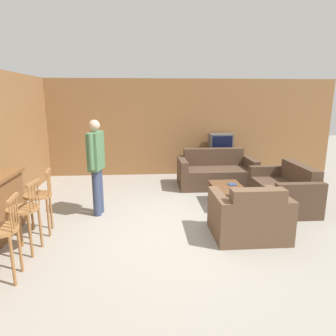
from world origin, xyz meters
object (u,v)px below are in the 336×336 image
at_px(tv_unit, 219,165).
at_px(book_on_table, 232,184).
at_px(coffee_table, 228,189).
at_px(couch_far, 216,173).
at_px(armchair_near, 249,217).
at_px(tv, 220,144).
at_px(bar_chair_mid, 24,214).
at_px(bar_chair_near, 2,236).
at_px(person_by_window, 96,162).
at_px(bar_chair_far, 39,199).
at_px(loveseat_right, 284,191).

distance_m(tv_unit, book_on_table, 2.26).
bearing_deg(coffee_table, couch_far, 87.11).
height_order(armchair_near, tv, tv).
height_order(armchair_near, coffee_table, armchair_near).
height_order(tv_unit, book_on_table, tv_unit).
height_order(armchair_near, tv_unit, armchair_near).
bearing_deg(coffee_table, book_on_table, 42.26).
xyz_separation_m(bar_chair_mid, book_on_table, (3.38, 1.73, -0.16)).
xyz_separation_m(bar_chair_near, couch_far, (3.34, 3.65, -0.25)).
bearing_deg(coffee_table, person_by_window, -173.97).
relative_size(tv_unit, book_on_table, 6.55).
height_order(bar_chair_near, armchair_near, bar_chair_near).
height_order(bar_chair_near, coffee_table, bar_chair_near).
xyz_separation_m(bar_chair_mid, coffee_table, (3.27, 1.63, -0.23)).
distance_m(couch_far, tv_unit, 1.02).
distance_m(armchair_near, person_by_window, 2.77).
distance_m(couch_far, armchair_near, 2.75).
bearing_deg(couch_far, tv, 71.03).
distance_m(bar_chair_near, person_by_window, 2.20).
relative_size(bar_chair_near, tv_unit, 0.91).
bearing_deg(bar_chair_far, tv_unit, 42.53).
bearing_deg(armchair_near, bar_chair_far, 173.71).
bearing_deg(person_by_window, loveseat_right, 1.89).
distance_m(bar_chair_mid, person_by_window, 1.62).
height_order(loveseat_right, book_on_table, loveseat_right).
height_order(bar_chair_far, armchair_near, bar_chair_far).
relative_size(couch_far, tv, 3.00).
bearing_deg(book_on_table, bar_chair_far, -161.51).
relative_size(bar_chair_mid, book_on_table, 5.98).
xyz_separation_m(bar_chair_mid, tv_unit, (3.67, 3.96, -0.25)).
distance_m(bar_chair_mid, tv_unit, 5.41).
relative_size(coffee_table, book_on_table, 5.84).
xyz_separation_m(tv_unit, book_on_table, (-0.29, -2.24, 0.09)).
height_order(bar_chair_near, couch_far, bar_chair_near).
distance_m(bar_chair_near, armchair_near, 3.35).
bearing_deg(bar_chair_near, bar_chair_far, 90.00).
bearing_deg(tv_unit, coffee_table, -99.74).
height_order(bar_chair_mid, loveseat_right, bar_chair_mid).
relative_size(tv, person_by_window, 0.35).
bearing_deg(bar_chair_far, coffee_table, 17.50).
distance_m(book_on_table, person_by_window, 2.69).
xyz_separation_m(armchair_near, tv, (0.45, 3.72, 0.57)).
bearing_deg(armchair_near, book_on_table, 83.82).
distance_m(bar_chair_mid, tv, 5.41).
bearing_deg(armchair_near, bar_chair_mid, -175.71).
relative_size(armchair_near, tv, 1.81).
bearing_deg(person_by_window, bar_chair_near, -110.89).
distance_m(bar_chair_near, book_on_table, 4.14).
bearing_deg(book_on_table, person_by_window, -172.06).
bearing_deg(loveseat_right, tv_unit, 105.46).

